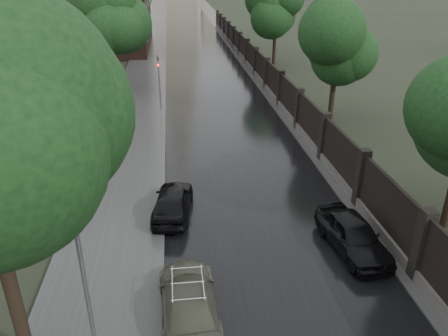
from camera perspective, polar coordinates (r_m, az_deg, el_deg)
fence_right at (r=39.94m, az=4.97°, el=12.39°), size 0.45×75.72×2.70m
tree_left_far at (r=36.71m, az=-14.70°, el=17.28°), size 4.25×4.25×7.39m
tree_right_b at (r=30.53m, az=14.63°, el=15.26°), size 4.08×4.08×7.01m
tree_right_c at (r=47.63m, az=6.79°, el=19.19°), size 4.08×4.08×7.01m
lamp_post at (r=10.67m, az=-16.96°, el=-18.35°), size 0.25×0.12×5.11m
traffic_light at (r=32.01m, az=-8.49°, el=11.54°), size 0.16×0.32×4.00m
volga_sedan at (r=13.80m, az=-4.67°, el=-16.81°), size 1.88×4.29×1.23m
hatchback_left at (r=18.73m, az=-6.73°, el=-4.34°), size 2.03×3.96×1.29m
car_right_near at (r=17.10m, az=16.48°, el=-8.35°), size 2.07×4.12×1.35m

